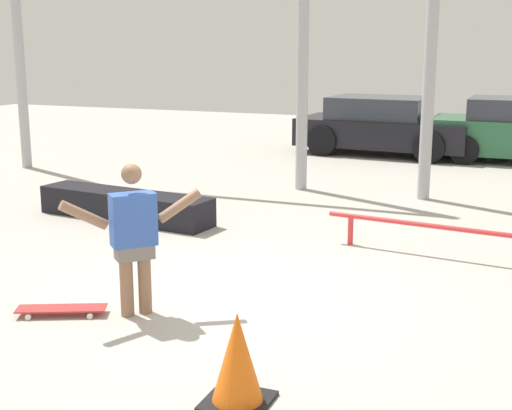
# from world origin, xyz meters

# --- Properties ---
(ground_plane) EXTENTS (36.00, 36.00, 0.00)m
(ground_plane) POSITION_xyz_m (0.00, 0.00, 0.00)
(ground_plane) COLOR #B2ADA3
(skateboarder) EXTENTS (0.99, 1.04, 1.45)m
(skateboarder) POSITION_xyz_m (-0.62, -0.75, 0.79)
(skateboarder) COLOR #8C664C
(skateboarder) RESTS_ON ground_plane
(skateboard) EXTENTS (0.85, 0.54, 0.08)m
(skateboard) POSITION_xyz_m (-1.27, -1.04, 0.06)
(skateboard) COLOR red
(skateboard) RESTS_ON ground_plane
(grind_box) EXTENTS (2.83, 0.90, 0.41)m
(grind_box) POSITION_xyz_m (-2.75, 2.43, 0.21)
(grind_box) COLOR black
(grind_box) RESTS_ON ground_plane
(grind_rail) EXTENTS (3.18, 0.46, 0.40)m
(grind_rail) POSITION_xyz_m (1.95, 2.20, 0.33)
(grind_rail) COLOR red
(grind_rail) RESTS_ON ground_plane
(parked_car_black) EXTENTS (4.03, 2.15, 1.32)m
(parked_car_black) POSITION_xyz_m (-0.61, 10.12, 0.64)
(parked_car_black) COLOR black
(parked_car_black) RESTS_ON ground_plane
(traffic_cone) EXTENTS (0.46, 0.46, 0.69)m
(traffic_cone) POSITION_xyz_m (0.95, -1.97, 0.34)
(traffic_cone) COLOR black
(traffic_cone) RESTS_ON ground_plane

